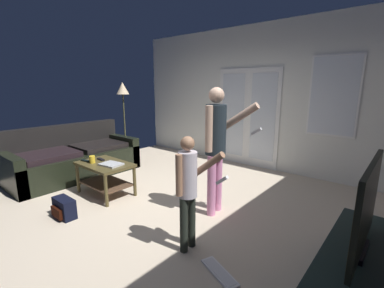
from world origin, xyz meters
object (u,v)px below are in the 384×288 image
coffee_table (105,172)px  dvd_remote_slim (101,159)px  leather_couch (74,159)px  tv_stand (356,277)px  flat_screen_tv (366,209)px  loose_keyboard (219,272)px  person_child (189,184)px  laptop_closed (111,164)px  tv_remote_black (85,161)px  floor_lamp (123,95)px  backpack (64,208)px  cup_near_edge (92,159)px  person_adult (217,140)px

coffee_table → dvd_remote_slim: 0.25m
leather_couch → dvd_remote_slim: size_ratio=13.08×
tv_stand → flat_screen_tv: flat_screen_tv is taller
coffee_table → loose_keyboard: (2.36, -0.35, -0.35)m
dvd_remote_slim → person_child: bearing=-4.1°
tv_stand → loose_keyboard: bearing=-156.9°
loose_keyboard → laptop_closed: (-2.19, 0.35, 0.50)m
coffee_table → flat_screen_tv: 3.37m
coffee_table → laptop_closed: 0.23m
coffee_table → dvd_remote_slim: size_ratio=5.09×
flat_screen_tv → tv_remote_black: 3.66m
floor_lamp → coffee_table: bearing=-44.1°
coffee_table → backpack: bearing=-72.1°
coffee_table → person_child: (1.91, -0.24, 0.35)m
laptop_closed → cup_near_edge: cup_near_edge is taller
floor_lamp → dvd_remote_slim: (1.37, -1.47, -0.95)m
tv_stand → flat_screen_tv: size_ratio=1.55×
coffee_table → laptop_closed: laptop_closed is taller
tv_stand → person_adult: (-1.68, 0.52, 0.77)m
tv_remote_black → dvd_remote_slim: same height
leather_couch → coffee_table: leather_couch is taller
tv_remote_black → floor_lamp: bearing=118.1°
tv_stand → cup_near_edge: bearing=-177.0°
coffee_table → floor_lamp: (-1.57, 1.52, 1.10)m
laptop_closed → person_adult: bearing=13.0°
tv_stand → flat_screen_tv: 0.57m
cup_near_edge → laptop_closed: bearing=20.1°
flat_screen_tv → backpack: flat_screen_tv is taller
flat_screen_tv → person_adult: bearing=162.8°
person_adult → dvd_remote_slim: size_ratio=9.65×
person_child → dvd_remote_slim: bearing=171.8°
person_adult → loose_keyboard: size_ratio=3.59×
person_child → floor_lamp: (-3.48, 1.77, 0.74)m
loose_keyboard → cup_near_edge: bearing=174.6°
backpack → dvd_remote_slim: size_ratio=2.04×
floor_lamp → tv_remote_black: floor_lamp is taller
tv_remote_black → dvd_remote_slim: 0.23m
loose_keyboard → cup_near_edge: 2.58m
leather_couch → tv_remote_black: leather_couch is taller
laptop_closed → tv_remote_black: (-0.48, -0.15, -0.00)m
dvd_remote_slim → flat_screen_tv: bearing=4.3°
floor_lamp → backpack: 3.22m
person_adult → coffee_table: bearing=-160.4°
leather_couch → person_child: size_ratio=1.87×
coffee_table → loose_keyboard: coffee_table is taller
tv_remote_black → tv_stand: bearing=-5.8°
person_child → cup_near_edge: bearing=176.3°
person_adult → backpack: person_adult is taller
person_adult → floor_lamp: floor_lamp is taller
dvd_remote_slim → person_adult: bearing=20.1°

